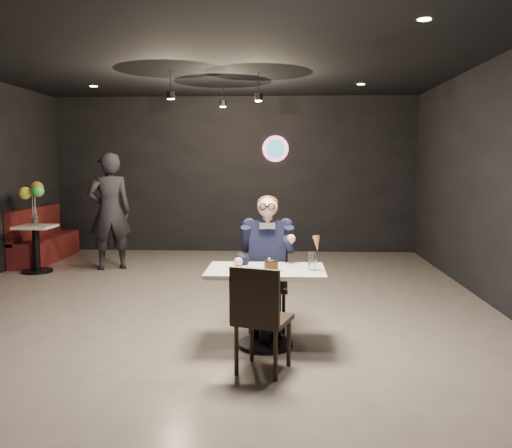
# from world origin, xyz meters

# --- Properties ---
(floor) EXTENTS (9.00, 9.00, 0.00)m
(floor) POSITION_xyz_m (0.00, 0.00, 0.00)
(floor) COLOR gray
(floor) RESTS_ON ground
(wall_sign) EXTENTS (0.50, 0.06, 0.50)m
(wall_sign) POSITION_xyz_m (0.80, 4.47, 2.00)
(wall_sign) COLOR pink
(wall_sign) RESTS_ON floor
(pendant_lights) EXTENTS (1.40, 1.20, 0.36)m
(pendant_lights) POSITION_xyz_m (0.00, 2.00, 2.88)
(pendant_lights) COLOR black
(pendant_lights) RESTS_ON floor
(main_table) EXTENTS (1.10, 0.70, 0.75)m
(main_table) POSITION_xyz_m (0.80, -1.04, 0.38)
(main_table) COLOR white
(main_table) RESTS_ON floor
(chair_far) EXTENTS (0.42, 0.46, 0.92)m
(chair_far) POSITION_xyz_m (0.80, -0.49, 0.46)
(chair_far) COLOR black
(chair_far) RESTS_ON floor
(chair_near) EXTENTS (0.54, 0.57, 0.92)m
(chair_near) POSITION_xyz_m (0.80, -1.65, 0.46)
(chair_near) COLOR black
(chair_near) RESTS_ON floor
(seated_man) EXTENTS (0.60, 0.80, 1.44)m
(seated_man) POSITION_xyz_m (0.80, -0.49, 0.72)
(seated_man) COLOR black
(seated_man) RESTS_ON floor
(dessert_plate) EXTENTS (0.24, 0.24, 0.01)m
(dessert_plate) POSITION_xyz_m (0.87, -1.09, 0.76)
(dessert_plate) COLOR white
(dessert_plate) RESTS_ON main_table
(cake_slice) EXTENTS (0.13, 0.12, 0.07)m
(cake_slice) POSITION_xyz_m (0.86, -1.11, 0.80)
(cake_slice) COLOR black
(cake_slice) RESTS_ON dessert_plate
(mint_leaf) EXTENTS (0.06, 0.04, 0.01)m
(mint_leaf) POSITION_xyz_m (0.86, -1.13, 0.84)
(mint_leaf) COLOR #317F29
(mint_leaf) RESTS_ON cake_slice
(sundae_glass) EXTENTS (0.07, 0.07, 0.17)m
(sundae_glass) POSITION_xyz_m (1.23, -1.08, 0.83)
(sundae_glass) COLOR silver
(sundae_glass) RESTS_ON main_table
(wafer_cone) EXTENTS (0.09, 0.09, 0.15)m
(wafer_cone) POSITION_xyz_m (1.27, -1.12, 1.00)
(wafer_cone) COLOR #B67D4A
(wafer_cone) RESTS_ON sundae_glass
(booth_bench) EXTENTS (0.47, 1.89, 0.95)m
(booth_bench) POSITION_xyz_m (-3.25, 3.26, 0.47)
(booth_bench) COLOR #4A1011
(booth_bench) RESTS_ON floor
(side_table) EXTENTS (0.55, 0.55, 0.68)m
(side_table) POSITION_xyz_m (-2.95, 2.26, 0.34)
(side_table) COLOR white
(side_table) RESTS_ON floor
(balloon_vase) EXTENTS (0.11, 0.11, 0.16)m
(balloon_vase) POSITION_xyz_m (-2.95, 2.26, 0.83)
(balloon_vase) COLOR silver
(balloon_vase) RESTS_ON side_table
(balloon_bunch) EXTENTS (0.36, 0.36, 0.60)m
(balloon_bunch) POSITION_xyz_m (-2.95, 2.26, 1.20)
(balloon_bunch) COLOR yellow
(balloon_bunch) RESTS_ON balloon_vase
(passerby) EXTENTS (0.82, 0.70, 1.90)m
(passerby) POSITION_xyz_m (-1.86, 2.58, 0.95)
(passerby) COLOR black
(passerby) RESTS_ON floor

